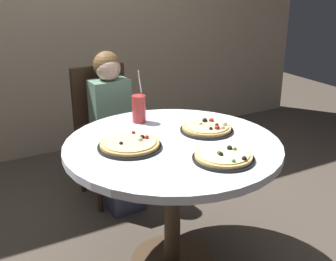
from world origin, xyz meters
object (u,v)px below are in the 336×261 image
chair_wooden (105,125)px  pizza_veggie (207,128)px  soda_cup (139,109)px  pizza_cheese (130,145)px  dining_table (173,161)px  pizza_pepperoni (224,156)px  diner_child (116,139)px

chair_wooden → pizza_veggie: bearing=-74.9°
pizza_veggie → soda_cup: size_ratio=0.96×
chair_wooden → pizza_cheese: 1.00m
dining_table → soda_cup: 0.42m
pizza_cheese → pizza_pepperoni: size_ratio=1.10×
pizza_veggie → diner_child: bearing=108.2°
pizza_cheese → chair_wooden: bearing=77.0°
pizza_pepperoni → pizza_veggie: bearing=67.9°
pizza_veggie → pizza_pepperoni: 0.38m
chair_wooden → soda_cup: soda_cup is taller
soda_cup → pizza_pepperoni: bearing=-79.9°
dining_table → pizza_cheese: pizza_cheese is taller
chair_wooden → diner_child: bearing=-88.3°
dining_table → soda_cup: size_ratio=3.67×
diner_child → pizza_cheese: size_ratio=3.33×
chair_wooden → pizza_cheese: chair_wooden is taller
dining_table → diner_child: diner_child is taller
pizza_veggie → soda_cup: 0.42m
dining_table → soda_cup: (-0.01, 0.37, 0.19)m
dining_table → chair_wooden: (-0.00, 0.99, -0.11)m
pizza_cheese → soda_cup: 0.39m
chair_wooden → pizza_cheese: (-0.22, -0.95, 0.24)m
pizza_veggie → pizza_pepperoni: (-0.14, -0.36, -0.00)m
chair_wooden → pizza_pepperoni: bearing=-85.2°
soda_cup → diner_child: bearing=87.7°
diner_child → pizza_veggie: diner_child is taller
dining_table → pizza_veggie: (0.25, 0.05, 0.12)m
dining_table → pizza_cheese: 0.26m
diner_child → soda_cup: bearing=-92.3°
soda_cup → dining_table: bearing=-87.7°
dining_table → chair_wooden: 1.00m
dining_table → chair_wooden: bearing=90.2°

